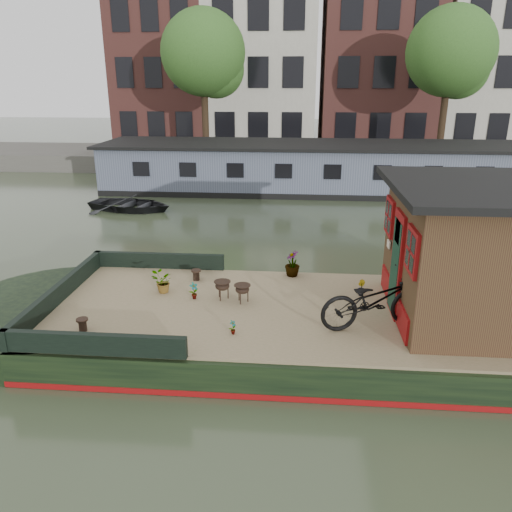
# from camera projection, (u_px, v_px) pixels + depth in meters

# --- Properties ---
(ground) EXTENTS (120.00, 120.00, 0.00)m
(ground) POSITION_uv_depth(u_px,v_px,m) (366.00, 342.00, 9.47)
(ground) COLOR #313A24
(ground) RESTS_ON ground
(houseboat_hull) EXTENTS (14.01, 4.02, 0.60)m
(houseboat_hull) POSITION_uv_depth(u_px,v_px,m) (296.00, 327.00, 9.48)
(houseboat_hull) COLOR black
(houseboat_hull) RESTS_ON ground
(houseboat_deck) EXTENTS (11.80, 3.80, 0.05)m
(houseboat_deck) POSITION_uv_depth(u_px,v_px,m) (369.00, 313.00, 9.26)
(houseboat_deck) COLOR #8E7658
(houseboat_deck) RESTS_ON houseboat_hull
(bow_bulwark) EXTENTS (3.00, 4.00, 0.35)m
(bow_bulwark) POSITION_uv_depth(u_px,v_px,m) (103.00, 293.00, 9.61)
(bow_bulwark) COLOR black
(bow_bulwark) RESTS_ON houseboat_deck
(cabin) EXTENTS (4.00, 3.50, 2.42)m
(cabin) POSITION_uv_depth(u_px,v_px,m) (501.00, 252.00, 8.67)
(cabin) COLOR #341B14
(cabin) RESTS_ON houseboat_deck
(bicycle) EXTENTS (2.04, 1.21, 1.01)m
(bicycle) POSITION_uv_depth(u_px,v_px,m) (375.00, 300.00, 8.51)
(bicycle) COLOR black
(bicycle) RESTS_ON houseboat_deck
(potted_plant_a) EXTENTS (0.21, 0.21, 0.34)m
(potted_plant_a) POSITION_uv_depth(u_px,v_px,m) (194.00, 291.00, 9.73)
(potted_plant_a) COLOR #99622B
(potted_plant_a) RESTS_ON houseboat_deck
(potted_plant_b) EXTENTS (0.17, 0.20, 0.31)m
(potted_plant_b) POSITION_uv_depth(u_px,v_px,m) (361.00, 288.00, 9.92)
(potted_plant_b) COLOR brown
(potted_plant_b) RESTS_ON houseboat_deck
(potted_plant_c) EXTENTS (0.52, 0.50, 0.45)m
(potted_plant_c) POSITION_uv_depth(u_px,v_px,m) (162.00, 282.00, 10.01)
(potted_plant_c) COLOR #AF5332
(potted_plant_c) RESTS_ON houseboat_deck
(potted_plant_d) EXTENTS (0.38, 0.38, 0.57)m
(potted_plant_d) POSITION_uv_depth(u_px,v_px,m) (292.00, 263.00, 10.86)
(potted_plant_d) COLOR brown
(potted_plant_d) RESTS_ON houseboat_deck
(potted_plant_e) EXTENTS (0.14, 0.16, 0.26)m
(potted_plant_e) POSITION_uv_depth(u_px,v_px,m) (233.00, 327.00, 8.38)
(potted_plant_e) COLOR #A43430
(potted_plant_e) RESTS_ON houseboat_deck
(brazier_front) EXTENTS (0.45, 0.45, 0.36)m
(brazier_front) POSITION_uv_depth(u_px,v_px,m) (242.00, 293.00, 9.58)
(brazier_front) COLOR black
(brazier_front) RESTS_ON houseboat_deck
(brazier_rear) EXTENTS (0.36, 0.36, 0.37)m
(brazier_rear) POSITION_uv_depth(u_px,v_px,m) (222.00, 290.00, 9.73)
(brazier_rear) COLOR black
(brazier_rear) RESTS_ON houseboat_deck
(bollard_port) EXTENTS (0.21, 0.21, 0.24)m
(bollard_port) POSITION_uv_depth(u_px,v_px,m) (196.00, 275.00, 10.67)
(bollard_port) COLOR black
(bollard_port) RESTS_ON houseboat_deck
(bollard_stbd) EXTENTS (0.20, 0.20, 0.23)m
(bollard_stbd) POSITION_uv_depth(u_px,v_px,m) (83.00, 325.00, 8.50)
(bollard_stbd) COLOR black
(bollard_stbd) RESTS_ON houseboat_deck
(dinghy) EXTENTS (3.67, 2.95, 0.68)m
(dinghy) POSITION_uv_depth(u_px,v_px,m) (130.00, 201.00, 19.14)
(dinghy) COLOR black
(dinghy) RESTS_ON ground
(far_houseboat) EXTENTS (20.40, 4.40, 2.11)m
(far_houseboat) POSITION_uv_depth(u_px,v_px,m) (330.00, 169.00, 22.31)
(far_houseboat) COLOR slate
(far_houseboat) RESTS_ON ground
(quay) EXTENTS (60.00, 6.00, 0.90)m
(quay) POSITION_uv_depth(u_px,v_px,m) (323.00, 160.00, 28.59)
(quay) COLOR #47443F
(quay) RESTS_ON ground
(townhouse_row) EXTENTS (27.25, 8.00, 16.50)m
(townhouse_row) POSITION_uv_depth(u_px,v_px,m) (326.00, 30.00, 32.69)
(townhouse_row) COLOR brown
(townhouse_row) RESTS_ON ground
(tree_left) EXTENTS (4.40, 4.40, 7.40)m
(tree_left) POSITION_uv_depth(u_px,v_px,m) (206.00, 57.00, 25.96)
(tree_left) COLOR #332316
(tree_left) RESTS_ON quay
(tree_right) EXTENTS (4.40, 4.40, 7.40)m
(tree_right) POSITION_uv_depth(u_px,v_px,m) (453.00, 56.00, 24.94)
(tree_right) COLOR #332316
(tree_right) RESTS_ON quay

